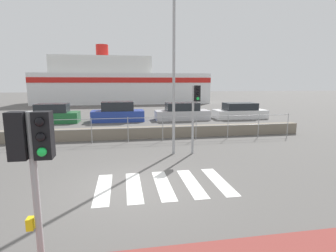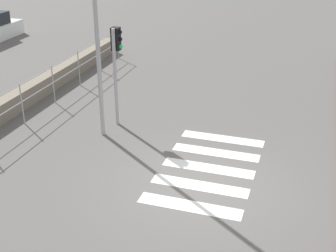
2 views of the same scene
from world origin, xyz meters
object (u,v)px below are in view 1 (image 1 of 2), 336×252
(streetlamp, at_px, (175,56))
(parked_car_blue, at_px, (118,113))
(traffic_light_far, at_px, (195,104))
(parked_car_green, at_px, (53,115))
(ferry_boat, at_px, (120,84))
(parked_car_silver, at_px, (182,112))
(traffic_light_near, at_px, (32,153))
(parked_car_white, at_px, (240,112))

(streetlamp, relative_size, parked_car_blue, 1.67)
(traffic_light_far, height_order, parked_car_green, traffic_light_far)
(ferry_boat, distance_m, parked_car_silver, 20.57)
(parked_car_green, xyz_separation_m, parked_car_blue, (4.98, 0.00, 0.04))
(parked_car_blue, bearing_deg, parked_car_green, -180.00)
(traffic_light_near, xyz_separation_m, ferry_boat, (0.93, 37.28, 0.76))
(parked_car_silver, bearing_deg, ferry_boat, 105.04)
(parked_car_green, height_order, parked_car_blue, parked_car_blue)
(traffic_light_far, height_order, streetlamp, streetlamp)
(traffic_light_far, xyz_separation_m, parked_car_silver, (1.84, 10.52, -1.58))
(streetlamp, bearing_deg, traffic_light_near, -116.41)
(parked_car_white, bearing_deg, traffic_light_far, -123.70)
(traffic_light_far, distance_m, streetlamp, 2.22)
(traffic_light_far, relative_size, parked_car_green, 0.77)
(parked_car_green, distance_m, parked_car_silver, 10.32)
(traffic_light_far, relative_size, ferry_boat, 0.12)
(parked_car_blue, xyz_separation_m, parked_car_silver, (5.34, -0.00, -0.06))
(ferry_boat, bearing_deg, parked_car_green, -104.24)
(parked_car_silver, bearing_deg, traffic_light_far, -99.91)
(traffic_light_near, bearing_deg, parked_car_blue, 87.07)
(parked_car_silver, bearing_deg, parked_car_white, 0.00)
(traffic_light_near, xyz_separation_m, parked_car_blue, (0.90, 17.54, -1.45))
(parked_car_blue, height_order, parked_car_white, parked_car_blue)
(parked_car_green, bearing_deg, ferry_boat, 75.76)
(traffic_light_far, relative_size, parked_car_white, 0.66)
(traffic_light_near, height_order, parked_car_blue, traffic_light_near)
(traffic_light_near, distance_m, parked_car_white, 20.98)
(streetlamp, bearing_deg, parked_car_blue, 103.64)
(traffic_light_near, bearing_deg, parked_car_silver, 70.43)
(ferry_boat, xyz_separation_m, parked_car_green, (-5.01, -19.74, -2.25))
(streetlamp, distance_m, ferry_boat, 30.44)
(traffic_light_near, bearing_deg, parked_car_white, 56.94)
(traffic_light_far, relative_size, parked_car_silver, 0.66)
(traffic_light_far, xyz_separation_m, ferry_boat, (-3.47, 30.26, 0.70))
(parked_car_silver, bearing_deg, parked_car_green, 180.00)
(parked_car_green, relative_size, parked_car_white, 0.86)
(traffic_light_far, height_order, ferry_boat, ferry_boat)
(ferry_boat, relative_size, parked_car_white, 5.55)
(traffic_light_near, relative_size, parked_car_blue, 0.66)
(parked_car_silver, height_order, parked_car_white, parked_car_silver)
(ferry_boat, bearing_deg, traffic_light_near, -91.43)
(parked_car_green, relative_size, parked_car_blue, 0.94)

